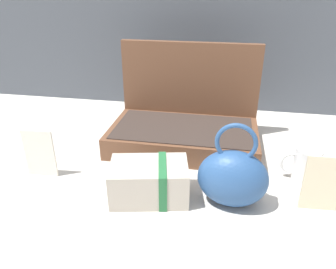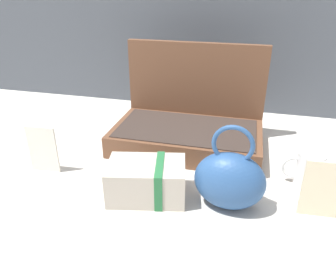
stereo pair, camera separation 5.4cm
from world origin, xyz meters
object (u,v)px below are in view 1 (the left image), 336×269
Objects in this scene: open_suitcase at (185,123)px; info_card_left at (40,153)px; coffee_mug at (306,164)px; poster_card_right at (322,184)px; teal_pouch_handbag at (233,177)px; cream_toiletry_bag at (150,181)px.

info_card_left is (-0.38, -0.28, -0.00)m from open_suitcase.
coffee_mug is 0.77× the size of info_card_left.
open_suitcase is 3.25× the size of poster_card_right.
coffee_mug is (0.37, -0.17, -0.02)m from open_suitcase.
teal_pouch_handbag is (0.16, -0.32, 0.01)m from open_suitcase.
open_suitcase is 0.48m from poster_card_right.
coffee_mug is (0.41, 0.16, 0.00)m from cream_toiletry_bag.
info_card_left is 0.75m from poster_card_right.
open_suitcase reaches higher than poster_card_right.
cream_toiletry_bag is at bearing -11.54° from info_card_left.
coffee_mug is at bearing 36.30° from teal_pouch_handbag.
poster_card_right is (0.01, -0.14, 0.03)m from coffee_mug.
info_card_left reaches higher than cream_toiletry_bag.
open_suitcase reaches higher than info_card_left.
poster_card_right is at bearing 4.20° from teal_pouch_handbag.
cream_toiletry_bag is 0.44m from coffee_mug.
teal_pouch_handbag is 2.02× the size of coffee_mug.
teal_pouch_handbag reaches higher than cream_toiletry_bag.
teal_pouch_handbag is at bearing -63.12° from open_suitcase.
teal_pouch_handbag is at bearing -7.71° from info_card_left.
cream_toiletry_bag is 0.42m from poster_card_right.
poster_card_right is (0.37, -0.30, 0.00)m from open_suitcase.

